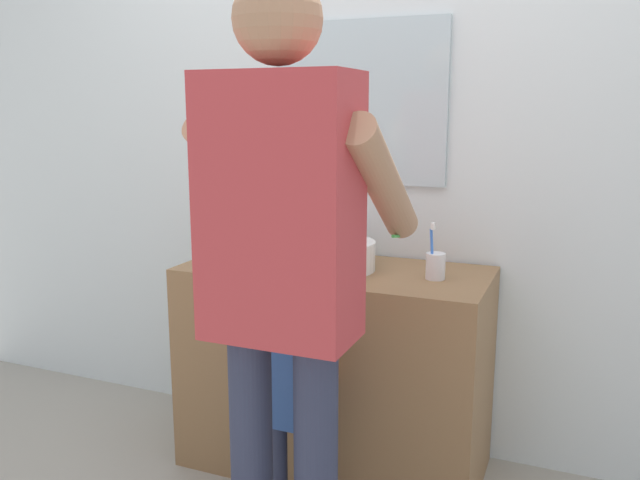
{
  "coord_description": "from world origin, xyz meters",
  "views": [
    {
      "loc": [
        0.88,
        -1.97,
        1.42
      ],
      "look_at": [
        0.0,
        0.15,
        0.96
      ],
      "focal_mm": 36.42,
      "sensor_mm": 36.0,
      "label": 1
    }
  ],
  "objects": [
    {
      "name": "back_wall",
      "position": [
        0.0,
        0.62,
        1.35
      ],
      "size": [
        4.4,
        0.1,
        2.7
      ],
      "color": "silver",
      "rests_on": "ground"
    },
    {
      "name": "vanity_cabinet",
      "position": [
        0.0,
        0.3,
        0.41
      ],
      "size": [
        1.18,
        0.54,
        0.82
      ],
      "primitive_type": "cube",
      "color": "olive",
      "rests_on": "ground"
    },
    {
      "name": "sink_basin",
      "position": [
        0.0,
        0.28,
        0.88
      ],
      "size": [
        0.32,
        0.32,
        0.11
      ],
      "color": "white",
      "rests_on": "vanity_cabinet"
    },
    {
      "name": "faucet",
      "position": [
        0.0,
        0.48,
        0.9
      ],
      "size": [
        0.18,
        0.14,
        0.18
      ],
      "color": "#B7BABF",
      "rests_on": "vanity_cabinet"
    },
    {
      "name": "toothbrush_cup",
      "position": [
        0.39,
        0.29,
        0.87
      ],
      "size": [
        0.07,
        0.07,
        0.21
      ],
      "color": "silver",
      "rests_on": "vanity_cabinet"
    },
    {
      "name": "child_toddler",
      "position": [
        0.0,
        -0.1,
        0.47
      ],
      "size": [
        0.24,
        0.24,
        0.79
      ],
      "color": "#2D334C",
      "rests_on": "ground"
    },
    {
      "name": "adult_parent",
      "position": [
        0.13,
        -0.43,
        1.06
      ],
      "size": [
        0.54,
        0.57,
        1.76
      ],
      "color": "#2D334C",
      "rests_on": "ground"
    }
  ]
}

